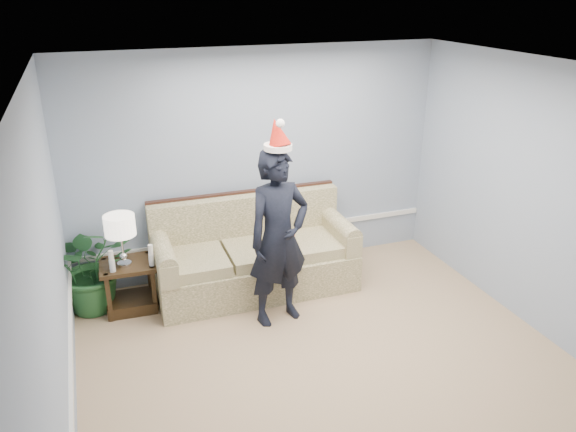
% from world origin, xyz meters
% --- Properties ---
extents(room_shell, '(4.54, 5.04, 2.74)m').
position_xyz_m(room_shell, '(0.00, 0.00, 1.35)').
color(room_shell, tan).
rests_on(room_shell, ground).
extents(wainscot_trim, '(4.49, 4.99, 0.06)m').
position_xyz_m(wainscot_trim, '(-1.18, 1.18, 0.45)').
color(wainscot_trim, white).
rests_on(wainscot_trim, room_shell).
extents(sofa, '(2.28, 1.01, 1.06)m').
position_xyz_m(sofa, '(-0.23, 2.03, 0.38)').
color(sofa, brown).
rests_on(sofa, room_shell).
extents(side_table, '(0.60, 0.51, 0.56)m').
position_xyz_m(side_table, '(-1.64, 2.00, 0.22)').
color(side_table, '#352413').
rests_on(side_table, room_shell).
extents(table_lamp, '(0.32, 0.32, 0.57)m').
position_xyz_m(table_lamp, '(-1.67, 1.96, 0.99)').
color(table_lamp, silver).
rests_on(table_lamp, side_table).
extents(candle_pair, '(0.46, 0.06, 0.24)m').
position_xyz_m(candle_pair, '(-1.60, 1.86, 0.67)').
color(candle_pair, silver).
rests_on(candle_pair, side_table).
extents(houseplant, '(1.03, 0.93, 1.02)m').
position_xyz_m(houseplant, '(-2.00, 2.15, 0.51)').
color(houseplant, '#215529').
rests_on(houseplant, room_shell).
extents(man, '(0.76, 0.58, 1.87)m').
position_xyz_m(man, '(-0.18, 1.27, 0.94)').
color(man, black).
rests_on(man, room_shell).
extents(santa_hat, '(0.36, 0.38, 0.32)m').
position_xyz_m(santa_hat, '(-0.18, 1.28, 2.00)').
color(santa_hat, white).
rests_on(santa_hat, man).
extents(teddy_bear, '(0.26, 0.29, 0.40)m').
position_xyz_m(teddy_bear, '(0.04, 1.82, 0.70)').
color(teddy_bear, white).
rests_on(teddy_bear, sofa).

